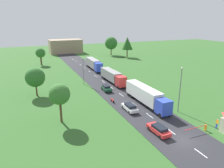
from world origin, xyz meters
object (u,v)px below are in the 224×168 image
(truck_third, at_px, (94,64))
(distant_building, at_px, (66,46))
(motorcycle_courier, at_px, (112,100))
(car_lead, at_px, (159,129))
(truck_lead, at_px, (146,95))
(person_lead, at_px, (217,123))
(tree_elm, at_px, (111,43))
(tree_birch, at_px, (60,94))
(tree_pine, at_px, (35,77))
(truck_second, at_px, (113,76))
(car_second, at_px, (130,107))
(tree_oak, at_px, (127,43))
(lamppost_lead, at_px, (180,88))
(tree_maple, at_px, (40,53))
(lamppost_second, at_px, (83,70))
(barrier_gate, at_px, (202,128))
(car_third, at_px, (106,88))

(truck_third, bearing_deg, distant_building, 91.76)
(motorcycle_courier, bearing_deg, car_lead, -84.04)
(truck_lead, relative_size, person_lead, 8.14)
(tree_elm, bearing_deg, tree_birch, -119.40)
(tree_pine, relative_size, distant_building, 0.40)
(truck_third, relative_size, tree_elm, 1.44)
(tree_elm, bearing_deg, truck_second, -112.18)
(car_lead, relative_size, person_lead, 2.52)
(car_second, distance_m, distant_building, 86.08)
(car_lead, height_order, car_second, car_second)
(truck_lead, relative_size, tree_elm, 1.55)
(truck_second, distance_m, person_lead, 32.70)
(truck_third, distance_m, tree_oak, 31.38)
(lamppost_lead, distance_m, distant_building, 90.25)
(tree_oak, distance_m, tree_maple, 41.65)
(tree_birch, bearing_deg, distant_building, 78.49)
(truck_lead, bearing_deg, car_second, -160.92)
(car_second, relative_size, tree_oak, 0.45)
(lamppost_second, bearing_deg, tree_elm, 58.85)
(car_second, relative_size, tree_pine, 0.65)
(motorcycle_courier, distance_m, distant_building, 80.55)
(tree_oak, distance_m, tree_pine, 61.79)
(car_second, height_order, motorcycle_courier, car_second)
(person_lead, bearing_deg, lamppost_lead, 100.72)
(truck_second, xyz_separation_m, person_lead, (5.79, -32.17, -1.12))
(truck_third, xyz_separation_m, car_second, (-5.04, -38.94, -1.39))
(truck_lead, relative_size, tree_pine, 2.12)
(car_second, xyz_separation_m, tree_birch, (-13.78, 0.59, 4.51))
(car_second, relative_size, lamppost_second, 0.58)
(car_second, bearing_deg, motorcycle_courier, 104.64)
(barrier_gate, height_order, tree_oak, tree_oak)
(motorcycle_courier, height_order, person_lead, person_lead)
(tree_oak, bearing_deg, truck_second, -122.24)
(car_second, distance_m, tree_birch, 14.51)
(truck_third, relative_size, lamppost_second, 1.76)
(car_lead, height_order, lamppost_lead, lamppost_lead)
(barrier_gate, xyz_separation_m, lamppost_lead, (1.63, 7.98, 4.43))
(lamppost_second, xyz_separation_m, tree_elm, (28.05, 46.41, 1.89))
(tree_birch, distance_m, tree_pine, 17.09)
(truck_third, relative_size, motorcycle_courier, 7.08)
(car_lead, distance_m, person_lead, 10.58)
(truck_second, height_order, car_third, truck_second)
(car_second, xyz_separation_m, lamppost_second, (-3.56, 22.11, 3.53))
(lamppost_second, bearing_deg, tree_oak, 48.19)
(motorcycle_courier, bearing_deg, tree_maple, 102.32)
(truck_lead, bearing_deg, truck_second, 90.49)
(lamppost_second, height_order, tree_elm, tree_elm)
(car_lead, distance_m, barrier_gate, 7.48)
(tree_pine, height_order, distant_building, distant_building)
(person_lead, relative_size, tree_oak, 0.18)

